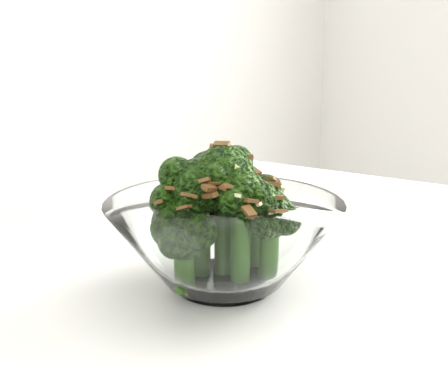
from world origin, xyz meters
TOP-DOWN VIEW (x-y plane):
  - broccoli_dish at (0.10, 0.20)m, footprint 0.20×0.20m

SIDE VIEW (x-z plane):
  - broccoli_dish at x=0.10m, z-range 0.74..0.86m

